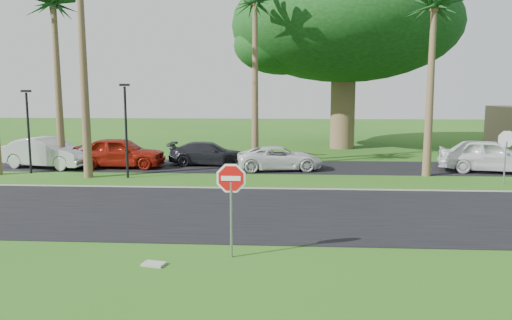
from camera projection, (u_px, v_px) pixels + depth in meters
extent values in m
plane|color=#255816|center=(227.00, 226.00, 16.06)|extent=(120.00, 120.00, 0.00)
cube|color=black|center=(233.00, 211.00, 18.04)|extent=(120.00, 8.00, 0.02)
cube|color=black|center=(253.00, 166.00, 28.41)|extent=(120.00, 5.00, 0.02)
cube|color=gray|center=(243.00, 188.00, 22.04)|extent=(120.00, 0.12, 0.06)
cylinder|color=gray|center=(231.00, 220.00, 12.93)|extent=(0.07, 0.07, 2.00)
cylinder|color=white|center=(231.00, 178.00, 12.77)|extent=(1.05, 0.02, 1.05)
cylinder|color=red|center=(231.00, 178.00, 12.77)|extent=(0.90, 0.02, 0.90)
cube|color=white|center=(231.00, 178.00, 12.77)|extent=(0.50, 0.02, 0.12)
cylinder|color=gray|center=(505.00, 163.00, 23.07)|extent=(0.07, 0.07, 2.00)
cylinder|color=white|center=(507.00, 139.00, 22.92)|extent=(1.05, 0.02, 1.05)
cylinder|color=red|center=(507.00, 139.00, 22.92)|extent=(0.90, 0.02, 0.90)
cube|color=white|center=(507.00, 139.00, 22.92)|extent=(0.50, 0.02, 0.12)
cone|color=brown|center=(58.00, 87.00, 26.97)|extent=(0.44, 0.44, 9.00)
cone|color=brown|center=(83.00, 61.00, 24.16)|extent=(0.44, 0.44, 11.50)
cone|color=brown|center=(255.00, 83.00, 29.23)|extent=(0.44, 0.44, 9.50)
cone|color=brown|center=(430.00, 92.00, 24.78)|extent=(0.44, 0.44, 8.50)
cylinder|color=brown|center=(343.00, 108.00, 37.00)|extent=(1.80, 1.80, 6.00)
ellipsoid|color=black|center=(345.00, 25.00, 36.16)|extent=(16.50, 16.50, 8.25)
cylinder|color=black|center=(29.00, 133.00, 25.88)|extent=(0.12, 0.12, 4.20)
cube|color=black|center=(26.00, 91.00, 25.58)|extent=(0.45, 0.25, 0.12)
cylinder|color=black|center=(126.00, 133.00, 24.53)|extent=(0.12, 0.12, 4.50)
cube|color=black|center=(124.00, 85.00, 24.20)|extent=(0.45, 0.25, 0.12)
imported|color=silver|center=(48.00, 153.00, 27.82)|extent=(5.39, 2.90, 1.69)
imported|color=maroon|center=(120.00, 153.00, 27.90)|extent=(5.00, 2.03, 1.70)
imported|color=black|center=(209.00, 154.00, 28.90)|extent=(4.59, 1.88, 1.33)
imported|color=silver|center=(280.00, 159.00, 27.07)|extent=(4.88, 2.78, 1.28)
imported|color=white|center=(489.00, 156.00, 26.38)|extent=(5.44, 3.05, 1.75)
cube|color=gray|center=(154.00, 264.00, 12.46)|extent=(0.61, 0.46, 0.06)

